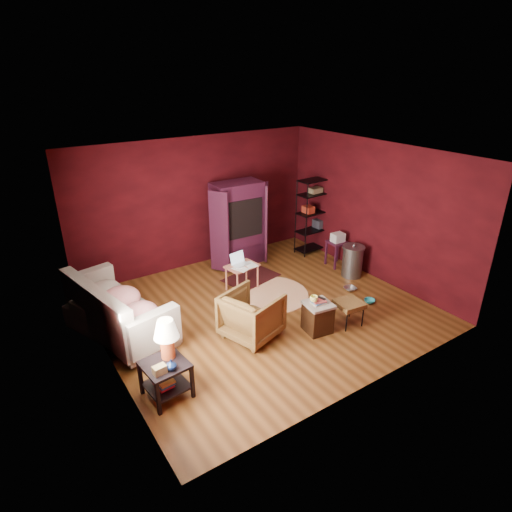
{
  "coord_description": "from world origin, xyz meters",
  "views": [
    {
      "loc": [
        -3.85,
        -5.57,
        4.09
      ],
      "look_at": [
        0.0,
        0.2,
        1.0
      ],
      "focal_mm": 30.0,
      "sensor_mm": 36.0,
      "label": 1
    }
  ],
  "objects_px": {
    "laptop_desk": "(242,268)",
    "wire_shelving": "(315,212)",
    "hamper": "(318,317)",
    "side_table": "(166,352)",
    "sofa": "(119,315)",
    "tv_armoire": "(238,222)",
    "armchair": "(252,313)"
  },
  "relations": [
    {
      "from": "sofa",
      "to": "tv_armoire",
      "type": "relative_size",
      "value": 1.09
    },
    {
      "from": "armchair",
      "to": "wire_shelving",
      "type": "relative_size",
      "value": 0.48
    },
    {
      "from": "laptop_desk",
      "to": "wire_shelving",
      "type": "height_order",
      "value": "wire_shelving"
    },
    {
      "from": "armchair",
      "to": "side_table",
      "type": "height_order",
      "value": "side_table"
    },
    {
      "from": "side_table",
      "to": "hamper",
      "type": "bearing_deg",
      "value": 0.03
    },
    {
      "from": "hamper",
      "to": "tv_armoire",
      "type": "xyz_separation_m",
      "value": [
        0.34,
        3.07,
        0.69
      ]
    },
    {
      "from": "side_table",
      "to": "wire_shelving",
      "type": "distance_m",
      "value": 5.53
    },
    {
      "from": "hamper",
      "to": "laptop_desk",
      "type": "height_order",
      "value": "laptop_desk"
    },
    {
      "from": "armchair",
      "to": "tv_armoire",
      "type": "distance_m",
      "value": 2.95
    },
    {
      "from": "laptop_desk",
      "to": "hamper",
      "type": "bearing_deg",
      "value": -90.7
    },
    {
      "from": "side_table",
      "to": "laptop_desk",
      "type": "relative_size",
      "value": 1.47
    },
    {
      "from": "armchair",
      "to": "wire_shelving",
      "type": "bearing_deg",
      "value": -73.46
    },
    {
      "from": "armchair",
      "to": "hamper",
      "type": "xyz_separation_m",
      "value": [
        0.99,
        -0.49,
        -0.15
      ]
    },
    {
      "from": "sofa",
      "to": "laptop_desk",
      "type": "xyz_separation_m",
      "value": [
        2.51,
        0.27,
        0.07
      ]
    },
    {
      "from": "laptop_desk",
      "to": "tv_armoire",
      "type": "height_order",
      "value": "tv_armoire"
    },
    {
      "from": "hamper",
      "to": "side_table",
      "type": "bearing_deg",
      "value": -179.97
    },
    {
      "from": "tv_armoire",
      "to": "sofa",
      "type": "bearing_deg",
      "value": -154.0
    },
    {
      "from": "hamper",
      "to": "wire_shelving",
      "type": "height_order",
      "value": "wire_shelving"
    },
    {
      "from": "laptop_desk",
      "to": "side_table",
      "type": "bearing_deg",
      "value": -149.16
    },
    {
      "from": "sofa",
      "to": "wire_shelving",
      "type": "xyz_separation_m",
      "value": [
        4.96,
        0.98,
        0.58
      ]
    },
    {
      "from": "sofa",
      "to": "armchair",
      "type": "relative_size",
      "value": 2.35
    },
    {
      "from": "wire_shelving",
      "to": "tv_armoire",
      "type": "bearing_deg",
      "value": 164.15
    },
    {
      "from": "sofa",
      "to": "tv_armoire",
      "type": "xyz_separation_m",
      "value": [
        3.12,
        1.38,
        0.57
      ]
    },
    {
      "from": "laptop_desk",
      "to": "armchair",
      "type": "bearing_deg",
      "value": -124.72
    },
    {
      "from": "armchair",
      "to": "laptop_desk",
      "type": "distance_m",
      "value": 1.64
    },
    {
      "from": "hamper",
      "to": "laptop_desk",
      "type": "xyz_separation_m",
      "value": [
        -0.27,
        1.96,
        0.19
      ]
    },
    {
      "from": "side_table",
      "to": "sofa",
      "type": "bearing_deg",
      "value": 94.07
    },
    {
      "from": "sofa",
      "to": "laptop_desk",
      "type": "height_order",
      "value": "sofa"
    },
    {
      "from": "side_table",
      "to": "hamper",
      "type": "height_order",
      "value": "side_table"
    },
    {
      "from": "hamper",
      "to": "laptop_desk",
      "type": "bearing_deg",
      "value": 97.82
    },
    {
      "from": "wire_shelving",
      "to": "hamper",
      "type": "bearing_deg",
      "value": -132.62
    },
    {
      "from": "laptop_desk",
      "to": "wire_shelving",
      "type": "distance_m",
      "value": 2.6
    }
  ]
}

